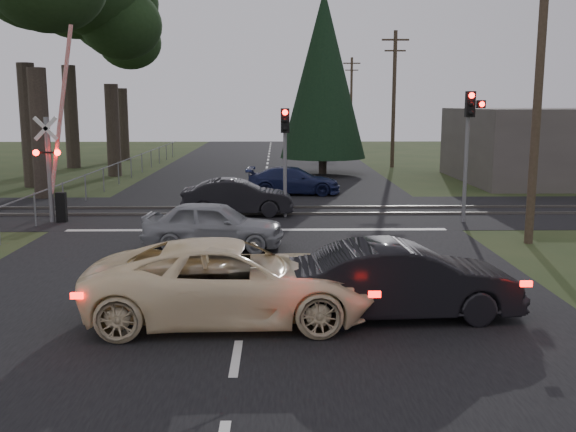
{
  "coord_description": "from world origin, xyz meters",
  "views": [
    {
      "loc": [
        0.71,
        -13.32,
        4.28
      ],
      "look_at": [
        0.99,
        3.59,
        1.3
      ],
      "focal_mm": 40.0,
      "sensor_mm": 36.0,
      "label": 1
    }
  ],
  "objects_px": {
    "utility_pole_near": "(538,88)",
    "cream_coupe": "(232,281)",
    "utility_pole_far": "(351,99)",
    "blue_sedan": "(293,181)",
    "utility_pole_mid": "(394,97)",
    "silver_car": "(214,225)",
    "crossing_signal": "(55,166)",
    "dark_car_far": "(237,197)",
    "traffic_signal_center": "(285,143)",
    "traffic_signal_right": "(470,131)",
    "dark_hatchback": "(403,281)"
  },
  "relations": [
    {
      "from": "utility_pole_near",
      "to": "silver_car",
      "type": "relative_size",
      "value": 2.16
    },
    {
      "from": "utility_pole_mid",
      "to": "dark_hatchback",
      "type": "xyz_separation_m",
      "value": [
        -5.27,
        -30.89,
        -3.97
      ]
    },
    {
      "from": "crossing_signal",
      "to": "traffic_signal_center",
      "type": "relative_size",
      "value": 1.7
    },
    {
      "from": "utility_pole_far",
      "to": "dark_hatchback",
      "type": "distance_m",
      "value": 56.28
    },
    {
      "from": "cream_coupe",
      "to": "traffic_signal_right",
      "type": "bearing_deg",
      "value": -38.46
    },
    {
      "from": "dark_hatchback",
      "to": "dark_car_far",
      "type": "relative_size",
      "value": 1.08
    },
    {
      "from": "cream_coupe",
      "to": "silver_car",
      "type": "xyz_separation_m",
      "value": [
        -0.99,
        6.46,
        -0.08
      ]
    },
    {
      "from": "utility_pole_mid",
      "to": "dark_car_far",
      "type": "distance_m",
      "value": 21.4
    },
    {
      "from": "utility_pole_near",
      "to": "blue_sedan",
      "type": "bearing_deg",
      "value": 122.53
    },
    {
      "from": "utility_pole_far",
      "to": "blue_sedan",
      "type": "relative_size",
      "value": 2.03
    },
    {
      "from": "traffic_signal_right",
      "to": "cream_coupe",
      "type": "bearing_deg",
      "value": -126.49
    },
    {
      "from": "traffic_signal_right",
      "to": "utility_pole_mid",
      "type": "bearing_deg",
      "value": 87.34
    },
    {
      "from": "traffic_signal_right",
      "to": "blue_sedan",
      "type": "height_order",
      "value": "traffic_signal_right"
    },
    {
      "from": "crossing_signal",
      "to": "utility_pole_mid",
      "type": "distance_m",
      "value": 25.78
    },
    {
      "from": "traffic_signal_right",
      "to": "cream_coupe",
      "type": "relative_size",
      "value": 0.82
    },
    {
      "from": "utility_pole_near",
      "to": "silver_car",
      "type": "bearing_deg",
      "value": -176.79
    },
    {
      "from": "utility_pole_far",
      "to": "dark_hatchback",
      "type": "height_order",
      "value": "utility_pole_far"
    },
    {
      "from": "traffic_signal_right",
      "to": "utility_pole_near",
      "type": "relative_size",
      "value": 0.52
    },
    {
      "from": "traffic_signal_right",
      "to": "cream_coupe",
      "type": "distance_m",
      "value": 13.27
    },
    {
      "from": "utility_pole_far",
      "to": "traffic_signal_right",
      "type": "bearing_deg",
      "value": -91.2
    },
    {
      "from": "utility_pole_near",
      "to": "blue_sedan",
      "type": "relative_size",
      "value": 2.03
    },
    {
      "from": "traffic_signal_right",
      "to": "traffic_signal_center",
      "type": "xyz_separation_m",
      "value": [
        -6.55,
        1.2,
        -0.51
      ]
    },
    {
      "from": "crossing_signal",
      "to": "silver_car",
      "type": "bearing_deg",
      "value": -35.44
    },
    {
      "from": "crossing_signal",
      "to": "utility_pole_far",
      "type": "relative_size",
      "value": 0.77
    },
    {
      "from": "crossing_signal",
      "to": "utility_pole_near",
      "type": "distance_m",
      "value": 16.44
    },
    {
      "from": "cream_coupe",
      "to": "blue_sedan",
      "type": "distance_m",
      "value": 18.09
    },
    {
      "from": "utility_pole_far",
      "to": "blue_sedan",
      "type": "distance_m",
      "value": 38.85
    },
    {
      "from": "traffic_signal_center",
      "to": "silver_car",
      "type": "relative_size",
      "value": 0.98
    },
    {
      "from": "utility_pole_mid",
      "to": "utility_pole_far",
      "type": "xyz_separation_m",
      "value": [
        0.0,
        25.0,
        0.0
      ]
    },
    {
      "from": "utility_pole_far",
      "to": "cream_coupe",
      "type": "relative_size",
      "value": 1.57
    },
    {
      "from": "traffic_signal_center",
      "to": "dark_car_far",
      "type": "bearing_deg",
      "value": 165.08
    },
    {
      "from": "utility_pole_mid",
      "to": "utility_pole_far",
      "type": "distance_m",
      "value": 25.0
    },
    {
      "from": "silver_car",
      "to": "dark_car_far",
      "type": "relative_size",
      "value": 0.98
    },
    {
      "from": "utility_pole_mid",
      "to": "utility_pole_far",
      "type": "bearing_deg",
      "value": 90.0
    },
    {
      "from": "silver_car",
      "to": "traffic_signal_center",
      "type": "bearing_deg",
      "value": -17.35
    },
    {
      "from": "utility_pole_mid",
      "to": "dark_car_far",
      "type": "relative_size",
      "value": 2.11
    },
    {
      "from": "blue_sedan",
      "to": "dark_car_far",
      "type": "height_order",
      "value": "dark_car_far"
    },
    {
      "from": "traffic_signal_center",
      "to": "utility_pole_near",
      "type": "height_order",
      "value": "utility_pole_near"
    },
    {
      "from": "utility_pole_near",
      "to": "blue_sedan",
      "type": "height_order",
      "value": "utility_pole_near"
    },
    {
      "from": "traffic_signal_right",
      "to": "dark_hatchback",
      "type": "distance_m",
      "value": 11.51
    },
    {
      "from": "traffic_signal_right",
      "to": "dark_hatchback",
      "type": "bearing_deg",
      "value": -112.6
    },
    {
      "from": "traffic_signal_right",
      "to": "silver_car",
      "type": "xyz_separation_m",
      "value": [
        -8.74,
        -4.02,
        -2.6
      ]
    },
    {
      "from": "traffic_signal_right",
      "to": "dark_hatchback",
      "type": "relative_size",
      "value": 1.02
    },
    {
      "from": "utility_pole_mid",
      "to": "cream_coupe",
      "type": "xyz_separation_m",
      "value": [
        -8.7,
        -31.0,
        -3.93
      ]
    },
    {
      "from": "traffic_signal_center",
      "to": "dark_car_far",
      "type": "relative_size",
      "value": 0.96
    },
    {
      "from": "blue_sedan",
      "to": "dark_car_far",
      "type": "distance_m",
      "value": 6.29
    },
    {
      "from": "utility_pole_near",
      "to": "cream_coupe",
      "type": "distance_m",
      "value": 11.84
    },
    {
      "from": "traffic_signal_right",
      "to": "dark_car_far",
      "type": "relative_size",
      "value": 1.1
    },
    {
      "from": "cream_coupe",
      "to": "dark_car_far",
      "type": "xyz_separation_m",
      "value": [
        -0.64,
        12.17,
        -0.09
      ]
    },
    {
      "from": "utility_pole_near",
      "to": "utility_pole_mid",
      "type": "relative_size",
      "value": 1.0
    }
  ]
}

